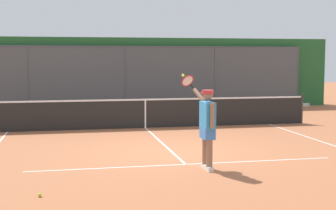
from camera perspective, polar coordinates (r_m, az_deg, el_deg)
The scene contains 6 objects.
ground_plane at distance 11.76m, azimuth 0.54°, elevation -5.66°, with size 60.00×60.00×0.00m, color #A8603D.
court_line_markings at distance 10.16m, azimuth 2.57°, elevation -7.46°, with size 8.75×10.16×0.01m.
fence_backdrop at distance 21.88m, azimuth -5.29°, elevation 3.73°, with size 19.48×1.37×3.20m.
tennis_net at distance 15.79m, azimuth -2.72°, elevation -0.95°, with size 11.24×0.09×1.07m.
tennis_player at distance 9.90m, azimuth 4.66°, elevation -2.13°, with size 0.51×1.38×1.95m.
tennis_ball_near_baseline at distance 8.38m, azimuth -15.01°, elevation -10.28°, with size 0.07×0.07×0.07m, color #C1D138.
Camera 1 is at (2.45, 11.27, 2.30)m, focal length 51.30 mm.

